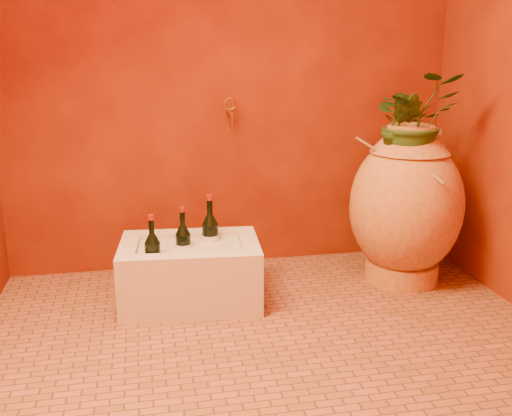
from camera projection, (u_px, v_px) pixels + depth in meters
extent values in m
plane|color=#955031|center=(271.00, 342.00, 2.45)|extent=(2.50, 2.50, 0.00)
cube|color=#5C1505|center=(231.00, 42.00, 3.06)|extent=(2.50, 0.02, 2.50)
cylinder|color=#D2883B|center=(401.00, 270.00, 3.10)|extent=(0.51, 0.51, 0.11)
ellipsoid|color=#D2883B|center=(406.00, 206.00, 3.00)|extent=(0.77, 0.77, 0.74)
cone|color=#D2883B|center=(410.00, 142.00, 2.91)|extent=(0.53, 0.53, 0.11)
torus|color=#D2883B|center=(411.00, 129.00, 2.90)|extent=(0.33, 0.33, 0.05)
cylinder|color=olive|center=(399.00, 164.00, 2.88)|extent=(0.42, 0.18, 0.27)
cylinder|color=olive|center=(417.00, 160.00, 2.82)|extent=(0.12, 0.37, 0.18)
cylinder|color=olive|center=(435.00, 154.00, 2.87)|extent=(0.20, 0.26, 0.22)
cube|color=beige|center=(190.00, 275.00, 2.81)|extent=(0.71, 0.51, 0.28)
cube|color=beige|center=(186.00, 234.00, 2.94)|extent=(0.68, 0.14, 0.03)
cube|color=beige|center=(193.00, 258.00, 2.59)|extent=(0.68, 0.14, 0.03)
cube|color=beige|center=(128.00, 249.00, 2.71)|extent=(0.11, 0.29, 0.03)
cube|color=beige|center=(248.00, 241.00, 2.82)|extent=(0.11, 0.29, 0.03)
cylinder|color=black|center=(153.00, 261.00, 2.66)|extent=(0.07, 0.07, 0.17)
cone|color=black|center=(152.00, 238.00, 2.63)|extent=(0.07, 0.07, 0.05)
cylinder|color=black|center=(151.00, 226.00, 2.62)|extent=(0.03, 0.03, 0.07)
cylinder|color=maroon|center=(151.00, 217.00, 2.61)|extent=(0.03, 0.03, 0.02)
cylinder|color=silver|center=(153.00, 261.00, 2.66)|extent=(0.08, 0.08, 0.08)
cylinder|color=black|center=(184.00, 251.00, 2.79)|extent=(0.07, 0.07, 0.17)
cone|color=black|center=(183.00, 230.00, 2.76)|extent=(0.07, 0.07, 0.05)
cylinder|color=black|center=(182.00, 218.00, 2.74)|extent=(0.03, 0.03, 0.07)
cylinder|color=maroon|center=(182.00, 209.00, 2.73)|extent=(0.03, 0.03, 0.02)
cylinder|color=silver|center=(184.00, 251.00, 2.79)|extent=(0.08, 0.08, 0.08)
cylinder|color=black|center=(210.00, 243.00, 2.88)|extent=(0.08, 0.08, 0.19)
cone|color=black|center=(210.00, 219.00, 2.85)|extent=(0.08, 0.08, 0.05)
cylinder|color=black|center=(210.00, 207.00, 2.83)|extent=(0.03, 0.03, 0.08)
cylinder|color=maroon|center=(209.00, 197.00, 2.82)|extent=(0.03, 0.03, 0.03)
cylinder|color=silver|center=(210.00, 243.00, 2.88)|extent=(0.08, 0.08, 0.09)
cylinder|color=#9A6923|center=(230.00, 113.00, 3.08)|extent=(0.02, 0.14, 0.02)
cylinder|color=#9A6923|center=(232.00, 122.00, 3.03)|extent=(0.02, 0.02, 0.08)
torus|color=#9A6923|center=(230.00, 104.00, 3.07)|extent=(0.07, 0.01, 0.07)
cylinder|color=#9A6923|center=(230.00, 109.00, 3.08)|extent=(0.01, 0.01, 0.05)
imported|color=#204318|center=(414.00, 120.00, 2.87)|extent=(0.44, 0.38, 0.48)
imported|color=#204318|center=(401.00, 127.00, 2.84)|extent=(0.24, 0.24, 0.35)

